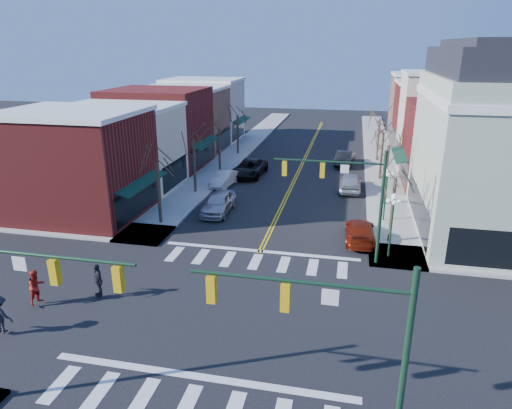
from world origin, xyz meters
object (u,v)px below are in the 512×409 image
Objects in this scene: car_left_near at (218,203)px; lamppost_corner at (392,215)px; car_right_far at (345,158)px; lamppost_midblock at (387,185)px; car_left_mid at (224,179)px; pedestrian_red_b at (37,287)px; car_right_near at (360,231)px; car_right_mid at (351,182)px; pedestrian_dark_a at (98,280)px; car_left_far at (250,168)px; pedestrian_dark_b at (0,314)px.

lamppost_corner is at bearing -23.81° from car_left_near.
lamppost_corner is 24.21m from car_right_far.
lamppost_corner and lamppost_midblock have the same top height.
car_left_mid is 2.29× the size of pedestrian_red_b.
car_left_near is 1.02× the size of car_right_near.
car_right_far is (-0.77, 9.75, -0.01)m from car_right_mid.
car_left_near is 16.31m from pedestrian_red_b.
lamppost_midblock reaches higher than car_right_near.
pedestrian_dark_a is (-0.90, -21.48, 0.37)m from car_left_mid.
car_left_far is at bearing 41.20° from car_right_far.
lamppost_midblock is 16.22m from car_left_mid.
car_right_far is at bearing -84.92° from car_right_mid.
car_left_near is (-13.00, 5.82, -2.12)m from lamppost_corner.
car_left_mid is at bearing -92.82° from pedestrian_dark_b.
car_right_near is at bearing -49.43° from car_left_far.
pedestrian_dark_b is (-3.60, -25.41, 0.37)m from car_left_mid.
car_left_near reaches higher than car_right_mid.
car_left_near is 2.65× the size of pedestrian_red_b.
pedestrian_dark_a is (-2.50, -25.48, 0.25)m from car_left_far.
car_left_near is 1.00× the size of car_right_mid.
car_left_near is 0.98× the size of car_right_far.
lamppost_midblock is 0.89× the size of car_right_near.
lamppost_corner reaches higher than car_right_far.
car_right_near is at bearing 100.61° from car_right_far.
pedestrian_dark_a reaches higher than car_right_near.
lamppost_midblock is 16.97m from car_left_far.
car_left_mid is at bearing 137.90° from lamppost_corner.
car_left_far is at bearing -54.19° from car_right_near.
lamppost_midblock reaches higher than pedestrian_red_b.
lamppost_corner is at bearing 71.75° from pedestrian_dark_a.
pedestrian_dark_a reaches higher than car_right_mid.
car_left_mid is 4.31m from car_left_far.
car_left_far is (-13.00, 17.19, -2.13)m from lamppost_corner.
car_right_far is at bearing 38.23° from car_left_far.
lamppost_corner reaches higher than pedestrian_dark_a.
lamppost_corner is 1.00× the size of lamppost_midblock.
car_right_near is at bearing 126.48° from lamppost_corner.
car_right_mid is at bearing -87.32° from car_right_near.
car_left_far is at bearing 76.17° from car_left_mid.
car_left_far is at bearing 90.32° from car_left_near.
car_left_far is at bearing 128.00° from pedestrian_dark_a.
car_right_mid is 0.98× the size of car_right_far.
lamppost_corner is 22.00m from pedestrian_dark_b.
pedestrian_red_b is (-3.60, -22.82, 0.38)m from car_left_mid.
lamppost_corner is 2.34× the size of pedestrian_dark_b.
car_left_mid is 0.87× the size of car_right_mid.
car_right_mid is at bearing 12.45° from car_left_mid.
pedestrian_dark_b reaches higher than car_left_mid.
lamppost_midblock is 8.35m from car_right_mid.
car_left_near reaches higher than car_right_near.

